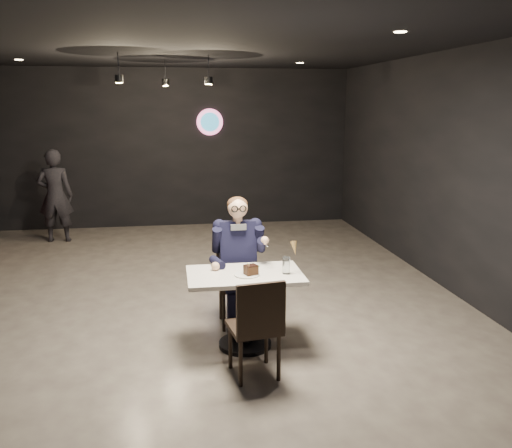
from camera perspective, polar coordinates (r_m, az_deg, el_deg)
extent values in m
plane|color=gray|center=(6.49, -8.76, -8.73)|extent=(9.00, 9.00, 0.00)
cube|color=black|center=(8.07, -9.57, 16.21)|extent=(1.40, 1.20, 0.36)
cube|color=white|center=(5.34, -1.18, -9.03)|extent=(1.10, 0.70, 0.75)
cube|color=black|center=(5.82, -1.92, -6.29)|extent=(0.42, 0.46, 0.92)
cube|color=black|center=(4.78, -0.22, -10.62)|extent=(0.48, 0.52, 0.92)
cube|color=black|center=(5.75, -1.94, -3.83)|extent=(0.60, 0.80, 1.44)
cylinder|color=white|center=(5.15, -0.96, -5.36)|extent=(0.24, 0.24, 0.01)
cube|color=black|center=(5.13, -0.54, -4.88)|extent=(0.14, 0.13, 0.08)
ellipsoid|color=#287C36|center=(5.12, 0.13, -4.47)|extent=(0.06, 0.04, 0.01)
cylinder|color=silver|center=(5.19, 3.19, -4.37)|extent=(0.07, 0.07, 0.16)
cone|color=#B18B48|center=(5.17, 4.07, -2.54)|extent=(0.08, 0.08, 0.13)
imported|color=black|center=(9.89, -20.37, 2.81)|extent=(0.59, 0.39, 1.60)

